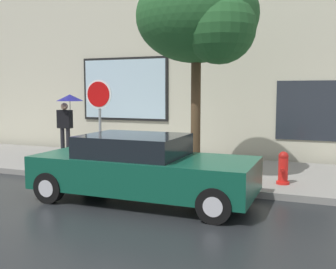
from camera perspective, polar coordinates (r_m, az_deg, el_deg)
The scene contains 8 objects.
ground_plane at distance 8.66m, azimuth -5.84°, elevation -9.08°, with size 60.00×60.00×0.00m, color black.
sidewalk at distance 11.31m, azimuth 1.21°, elevation -5.01°, with size 20.00×4.00×0.15m, color gray.
building_facade at distance 13.53m, azimuth 4.92°, elevation 11.31°, with size 20.00×0.67×7.00m.
parked_car at distance 8.30m, azimuth -3.75°, elevation -4.84°, with size 4.58×1.95×1.38m.
fire_hydrant at distance 9.53m, azimuth 16.20°, elevation -4.66°, with size 0.30×0.44×0.76m.
pedestrian_with_umbrella at distance 13.88m, azimuth -14.17°, elevation 3.68°, with size 0.94×0.90×2.02m.
street_tree at distance 9.83m, azimuth 4.76°, elevation 16.21°, with size 2.99×2.54×5.06m.
stop_sign at distance 10.62m, azimuth -9.86°, elevation 3.91°, with size 0.76×0.10×2.43m.
Camera 1 is at (3.87, -7.40, 2.28)m, focal length 42.47 mm.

